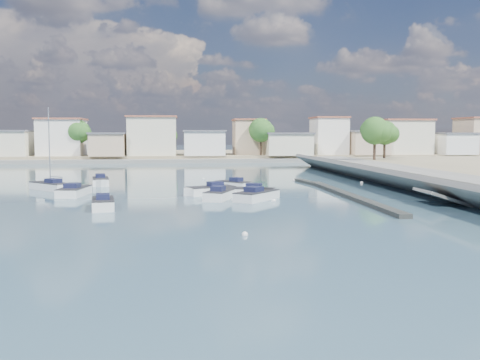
% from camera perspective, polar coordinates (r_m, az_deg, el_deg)
% --- Properties ---
extents(ground, '(400.00, 400.00, 0.00)m').
position_cam_1_polar(ground, '(79.65, 0.12, 0.63)').
color(ground, '#294252').
rests_on(ground, ground).
extents(seawall_walkway, '(5.00, 90.00, 1.80)m').
position_cam_1_polar(seawall_walkway, '(58.88, 21.39, -0.38)').
color(seawall_walkway, slate).
rests_on(seawall_walkway, ground).
extents(breakwater, '(2.00, 31.02, 0.35)m').
position_cam_1_polar(breakwater, '(54.27, 10.60, -1.32)').
color(breakwater, black).
rests_on(breakwater, ground).
extents(far_shore_land, '(160.00, 40.00, 1.40)m').
position_cam_1_polar(far_shore_land, '(131.34, -2.39, 2.66)').
color(far_shore_land, gray).
rests_on(far_shore_land, ground).
extents(far_shore_quay, '(160.00, 2.50, 0.80)m').
position_cam_1_polar(far_shore_quay, '(110.43, -1.66, 2.06)').
color(far_shore_quay, slate).
rests_on(far_shore_quay, ground).
extents(far_town, '(113.01, 12.80, 8.35)m').
position_cam_1_polar(far_town, '(117.49, 3.33, 4.44)').
color(far_town, beige).
rests_on(far_town, far_shore_land).
extents(shore_trees, '(74.56, 38.32, 7.92)m').
position_cam_1_polar(shore_trees, '(108.41, 2.87, 5.08)').
color(shore_trees, '#38281E').
rests_on(shore_trees, ground).
extents(motorboat_a, '(2.32, 4.90, 1.48)m').
position_cam_1_polar(motorboat_a, '(44.65, -14.41, -2.47)').
color(motorboat_a, white).
rests_on(motorboat_a, ground).
extents(motorboat_b, '(3.30, 4.92, 1.48)m').
position_cam_1_polar(motorboat_b, '(49.35, -2.12, -1.62)').
color(motorboat_b, white).
rests_on(motorboat_b, ground).
extents(motorboat_c, '(5.38, 3.31, 1.48)m').
position_cam_1_polar(motorboat_c, '(51.56, 0.70, -1.33)').
color(motorboat_c, white).
rests_on(motorboat_c, ground).
extents(motorboat_d, '(5.22, 3.59, 1.48)m').
position_cam_1_polar(motorboat_d, '(52.86, -3.36, -1.18)').
color(motorboat_d, white).
rests_on(motorboat_d, ground).
extents(motorboat_e, '(2.69, 5.92, 1.48)m').
position_cam_1_polar(motorboat_e, '(54.80, -17.18, -1.18)').
color(motorboat_e, white).
rests_on(motorboat_e, ground).
extents(motorboat_f, '(3.99, 4.06, 1.48)m').
position_cam_1_polar(motorboat_f, '(58.70, -0.87, -0.56)').
color(motorboat_f, white).
rests_on(motorboat_f, ground).
extents(motorboat_g, '(2.60, 5.41, 1.48)m').
position_cam_1_polar(motorboat_g, '(64.85, -14.65, -0.19)').
color(motorboat_g, white).
rests_on(motorboat_g, ground).
extents(motorboat_h, '(4.78, 5.30, 1.48)m').
position_cam_1_polar(motorboat_h, '(48.84, 1.96, -1.69)').
color(motorboat_h, white).
rests_on(motorboat_h, ground).
extents(sailboat, '(5.27, 5.33, 9.00)m').
position_cam_1_polar(sailboat, '(60.77, -19.68, -0.62)').
color(sailboat, white).
rests_on(sailboat, ground).
extents(mooring_buoys, '(19.39, 39.67, 0.39)m').
position_cam_1_polar(mooring_buoys, '(54.51, 5.64, -1.36)').
color(mooring_buoys, white).
rests_on(mooring_buoys, ground).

